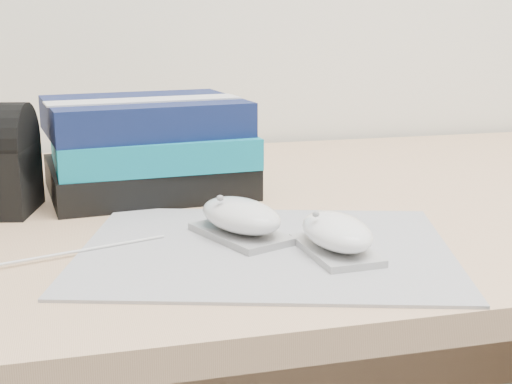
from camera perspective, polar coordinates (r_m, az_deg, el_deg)
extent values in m
cube|color=tan|center=(0.94, 0.87, -1.35)|extent=(1.60, 0.80, 0.03)
cube|color=tan|center=(1.42, -3.33, -11.73)|extent=(1.52, 0.03, 0.35)
cube|color=gray|center=(0.73, 0.78, -4.56)|extent=(0.44, 0.38, 0.00)
cube|color=gray|center=(0.76, -1.22, -3.36)|extent=(0.10, 0.13, 0.01)
ellipsoid|color=silver|center=(0.75, -1.23, -1.87)|extent=(0.10, 0.13, 0.03)
ellipsoid|color=gray|center=(0.74, -2.89, -0.49)|extent=(0.01, 0.01, 0.01)
cube|color=#9D9DA0|center=(0.71, 6.42, -4.63)|extent=(0.06, 0.11, 0.01)
ellipsoid|color=white|center=(0.71, 6.47, -3.13)|extent=(0.07, 0.11, 0.03)
ellipsoid|color=gray|center=(0.69, 4.81, -1.78)|extent=(0.01, 0.01, 0.01)
cylinder|color=silver|center=(0.73, -15.57, -4.85)|extent=(0.22, 0.07, 0.00)
cube|color=black|center=(0.97, -8.62, 1.23)|extent=(0.28, 0.23, 0.04)
cube|color=#0D7D96|center=(0.96, -8.39, 3.57)|extent=(0.26, 0.21, 0.04)
cube|color=#101B4A|center=(0.96, -9.00, 6.06)|extent=(0.27, 0.23, 0.04)
cube|color=silver|center=(0.94, -8.91, 7.28)|extent=(0.25, 0.08, 0.00)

